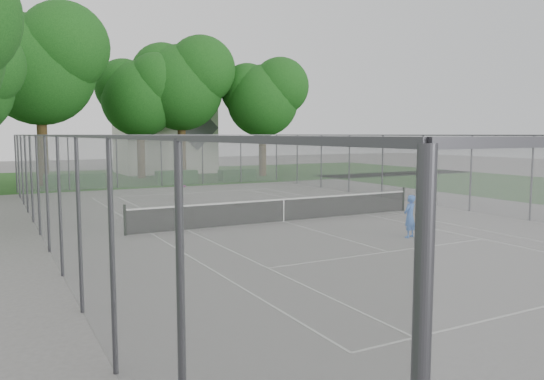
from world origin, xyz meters
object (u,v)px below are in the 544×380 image
house (164,128)px  girl_player (410,216)px  woman_player (180,188)px  tennis_net (284,209)px

house → girl_player: (-1.92, -34.59, -3.39)m
house → woman_player: bearing=-104.9°
girl_player → tennis_net: bearing=-84.1°
girl_player → woman_player: bearing=-92.5°
tennis_net → woman_player: size_ratio=9.12×
girl_player → woman_player: (-3.66, 13.57, -0.03)m
tennis_net → woman_player: 8.74m
tennis_net → girl_player: girl_player is taller
house → girl_player: 34.81m
house → woman_player: 22.01m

